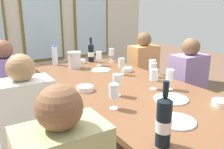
{
  "coord_description": "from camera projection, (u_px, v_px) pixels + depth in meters",
  "views": [
    {
      "loc": [
        -1.12,
        -1.63,
        1.38
      ],
      "look_at": [
        0.0,
        0.2,
        0.79
      ],
      "focal_mm": 37.06,
      "sensor_mm": 36.0,
      "label": 1
    }
  ],
  "objects": [
    {
      "name": "wine_glass_6",
      "position": [
        114.0,
        92.0,
        1.54
      ],
      "size": [
        0.07,
        0.07,
        0.17
      ],
      "color": "white",
      "rests_on": "dining_table"
    },
    {
      "name": "tasting_bowl_2",
      "position": [
        127.0,
        70.0,
        2.52
      ],
      "size": [
        0.12,
        0.12,
        0.04
      ],
      "primitive_type": "cylinder",
      "color": "white",
      "rests_on": "dining_table"
    },
    {
      "name": "wine_glass_1",
      "position": [
        152.0,
        65.0,
        2.3
      ],
      "size": [
        0.07,
        0.07,
        0.17
      ],
      "color": "white",
      "rests_on": "dining_table"
    },
    {
      "name": "white_plate_2",
      "position": [
        176.0,
        121.0,
        1.38
      ],
      "size": [
        0.24,
        0.24,
        0.01
      ],
      "primitive_type": "cylinder",
      "color": "white",
      "rests_on": "dining_table"
    },
    {
      "name": "seated_person_4",
      "position": [
        28.0,
        134.0,
        1.66
      ],
      "size": [
        0.38,
        0.24,
        1.11
      ],
      "color": "#323440",
      "rests_on": "ground"
    },
    {
      "name": "wine_glass_0",
      "position": [
        112.0,
        52.0,
        3.0
      ],
      "size": [
        0.07,
        0.07,
        0.17
      ],
      "color": "white",
      "rests_on": "dining_table"
    },
    {
      "name": "tasting_bowl_1",
      "position": [
        81.0,
        61.0,
        2.93
      ],
      "size": [
        0.11,
        0.11,
        0.05
      ],
      "primitive_type": "cylinder",
      "color": "white",
      "rests_on": "dining_table"
    },
    {
      "name": "wine_bottle_0",
      "position": [
        164.0,
        121.0,
        1.11
      ],
      "size": [
        0.08,
        0.08,
        0.33
      ],
      "color": "black",
      "rests_on": "dining_table"
    },
    {
      "name": "white_plate_0",
      "position": [
        101.0,
        70.0,
        2.58
      ],
      "size": [
        0.21,
        0.21,
        0.01
      ],
      "primitive_type": "cylinder",
      "color": "white",
      "rests_on": "dining_table"
    },
    {
      "name": "back_wall_with_windows",
      "position": [
        41.0,
        7.0,
        3.98
      ],
      "size": [
        4.25,
        0.1,
        2.9
      ],
      "color": "beige",
      "rests_on": "ground"
    },
    {
      "name": "seated_person_2",
      "position": [
        9.0,
        96.0,
        2.39
      ],
      "size": [
        0.38,
        0.24,
        1.11
      ],
      "color": "#322930",
      "rests_on": "ground"
    },
    {
      "name": "wine_glass_7",
      "position": [
        99.0,
        56.0,
        2.78
      ],
      "size": [
        0.07,
        0.07,
        0.17
      ],
      "color": "white",
      "rests_on": "dining_table"
    },
    {
      "name": "wine_glass_5",
      "position": [
        121.0,
        63.0,
        2.38
      ],
      "size": [
        0.07,
        0.07,
        0.17
      ],
      "color": "white",
      "rests_on": "dining_table"
    },
    {
      "name": "dining_table",
      "position": [
        123.0,
        92.0,
        2.09
      ],
      "size": [
        1.05,
        2.44,
        0.74
      ],
      "color": "brown",
      "rests_on": "ground"
    },
    {
      "name": "wine_bottle_1",
      "position": [
        91.0,
        52.0,
        3.0
      ],
      "size": [
        0.08,
        0.08,
        0.32
      ],
      "color": "black",
      "rests_on": "dining_table"
    },
    {
      "name": "water_bottle",
      "position": [
        55.0,
        56.0,
        2.82
      ],
      "size": [
        0.06,
        0.06,
        0.24
      ],
      "color": "white",
      "rests_on": "dining_table"
    },
    {
      "name": "metal_pitcher",
      "position": [
        75.0,
        60.0,
        2.67
      ],
      "size": [
        0.16,
        0.16,
        0.19
      ],
      "color": "silver",
      "rests_on": "dining_table"
    },
    {
      "name": "seated_person_3",
      "position": [
        143.0,
        75.0,
        3.21
      ],
      "size": [
        0.38,
        0.24,
        1.11
      ],
      "color": "#372635",
      "rests_on": "ground"
    },
    {
      "name": "wine_glass_3",
      "position": [
        154.0,
        76.0,
        1.93
      ],
      "size": [
        0.07,
        0.07,
        0.17
      ],
      "color": "white",
      "rests_on": "dining_table"
    },
    {
      "name": "tasting_bowl_0",
      "position": [
        221.0,
        103.0,
        1.61
      ],
      "size": [
        0.12,
        0.12,
        0.04
      ],
      "primitive_type": "cylinder",
      "color": "white",
      "rests_on": "dining_table"
    },
    {
      "name": "seated_person_5",
      "position": [
        187.0,
        91.0,
        2.57
      ],
      "size": [
        0.38,
        0.24,
        1.11
      ],
      "color": "#353141",
      "rests_on": "ground"
    },
    {
      "name": "wine_glass_2",
      "position": [
        117.0,
        81.0,
        1.78
      ],
      "size": [
        0.07,
        0.07,
        0.17
      ],
      "color": "white",
      "rests_on": "dining_table"
    },
    {
      "name": "wine_glass_8",
      "position": [
        153.0,
        68.0,
        2.18
      ],
      "size": [
        0.07,
        0.07,
        0.17
      ],
      "color": "white",
      "rests_on": "dining_table"
    },
    {
      "name": "white_plate_1",
      "position": [
        171.0,
        99.0,
        1.73
      ],
      "size": [
        0.26,
        0.26,
        0.01
      ],
      "primitive_type": "cylinder",
      "color": "white",
      "rests_on": "dining_table"
    },
    {
      "name": "tasting_bowl_3",
      "position": [
        85.0,
        88.0,
        1.91
      ],
      "size": [
        0.14,
        0.14,
        0.04
      ],
      "primitive_type": "cylinder",
      "color": "white",
      "rests_on": "dining_table"
    },
    {
      "name": "wine_glass_4",
      "position": [
        170.0,
        76.0,
        1.93
      ],
      "size": [
        0.07,
        0.07,
        0.17
      ],
      "color": "white",
      "rests_on": "dining_table"
    }
  ]
}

